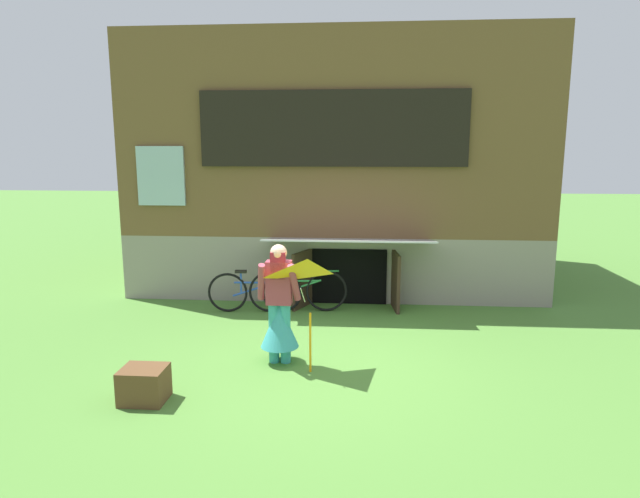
{
  "coord_description": "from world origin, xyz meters",
  "views": [
    {
      "loc": [
        0.55,
        -6.97,
        2.89
      ],
      "look_at": [
        -0.09,
        1.21,
        1.38
      ],
      "focal_mm": 30.41,
      "sensor_mm": 36.0,
      "label": 1
    }
  ],
  "objects_px": {
    "person": "(279,314)",
    "kite": "(308,286)",
    "wooden_crate": "(144,385)",
    "bicycle_blue": "(255,292)",
    "bicycle_green": "(298,291)"
  },
  "relations": [
    {
      "from": "person",
      "to": "kite",
      "type": "height_order",
      "value": "person"
    },
    {
      "from": "person",
      "to": "wooden_crate",
      "type": "bearing_deg",
      "value": -114.38
    },
    {
      "from": "wooden_crate",
      "to": "bicycle_blue",
      "type": "bearing_deg",
      "value": 80.56
    },
    {
      "from": "bicycle_green",
      "to": "bicycle_blue",
      "type": "bearing_deg",
      "value": 178.94
    },
    {
      "from": "kite",
      "to": "bicycle_green",
      "type": "bearing_deg",
      "value": 99.25
    },
    {
      "from": "bicycle_green",
      "to": "kite",
      "type": "bearing_deg",
      "value": -87.89
    },
    {
      "from": "person",
      "to": "wooden_crate",
      "type": "xyz_separation_m",
      "value": [
        -1.4,
        -1.28,
        -0.49
      ]
    },
    {
      "from": "bicycle_green",
      "to": "bicycle_blue",
      "type": "xyz_separation_m",
      "value": [
        -0.77,
        -0.08,
        -0.02
      ]
    },
    {
      "from": "kite",
      "to": "bicycle_blue",
      "type": "height_order",
      "value": "kite"
    },
    {
      "from": "bicycle_blue",
      "to": "wooden_crate",
      "type": "distance_m",
      "value": 3.62
    },
    {
      "from": "person",
      "to": "kite",
      "type": "relative_size",
      "value": 1.15
    },
    {
      "from": "wooden_crate",
      "to": "bicycle_green",
      "type": "bearing_deg",
      "value": 69.48
    },
    {
      "from": "kite",
      "to": "bicycle_blue",
      "type": "bearing_deg",
      "value": 114.03
    },
    {
      "from": "bicycle_blue",
      "to": "wooden_crate",
      "type": "bearing_deg",
      "value": -103.34
    },
    {
      "from": "person",
      "to": "bicycle_blue",
      "type": "relative_size",
      "value": 0.97
    }
  ]
}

